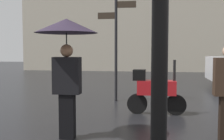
# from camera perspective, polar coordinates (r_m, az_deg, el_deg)

# --- Properties ---
(pedestrian_with_umbrella) EXTENTS (1.01, 1.01, 1.95)m
(pedestrian_with_umbrella) POSITION_cam_1_polar(r_m,az_deg,el_deg) (4.42, -9.53, 5.67)
(pedestrian_with_umbrella) COLOR black
(pedestrian_with_umbrella) RESTS_ON ground
(parked_scooter) EXTENTS (1.32, 0.32, 1.23)m
(parked_scooter) POSITION_cam_1_polar(r_m,az_deg,el_deg) (6.19, 8.92, -4.19)
(parked_scooter) COLOR black
(parked_scooter) RESTS_ON ground
(street_signpost) EXTENTS (1.08, 0.08, 2.97)m
(street_signpost) POSITION_cam_1_polar(r_m,az_deg,el_deg) (7.69, 0.89, 6.81)
(street_signpost) COLOR black
(street_signpost) RESTS_ON ground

